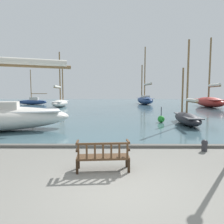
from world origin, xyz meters
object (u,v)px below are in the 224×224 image
at_px(sailboat_nearest_port, 145,99).
at_px(channel_buoy, 161,119).
at_px(sailboat_distant_harbor, 60,102).
at_px(sailboat_nearest_starboard, 32,101).
at_px(mooring_bollard, 205,145).
at_px(sailboat_far_starboard, 209,101).
at_px(park_bench, 103,156).
at_px(sailboat_outer_port, 187,117).

relative_size(sailboat_nearest_port, channel_buoy, 9.97).
height_order(sailboat_distant_harbor, sailboat_nearest_starboard, sailboat_distant_harbor).
bearing_deg(sailboat_nearest_starboard, mooring_bollard, -58.56).
bearing_deg(sailboat_nearest_starboard, sailboat_far_starboard, -12.82).
height_order(park_bench, sailboat_nearest_port, sailboat_nearest_port).
height_order(sailboat_nearest_starboard, sailboat_far_starboard, sailboat_far_starboard).
distance_m(sailboat_distant_harbor, channel_buoy, 23.37).
bearing_deg(mooring_bollard, sailboat_nearest_port, 84.89).
xyz_separation_m(park_bench, mooring_bollard, (4.06, 2.12, -0.21)).
xyz_separation_m(sailboat_far_starboard, channel_buoy, (-12.80, -18.91, -0.72)).
bearing_deg(sailboat_outer_port, mooring_bollard, -104.56).
bearing_deg(sailboat_nearest_port, sailboat_distant_harbor, -150.97).
relative_size(park_bench, sailboat_nearest_port, 0.13).
relative_size(sailboat_distant_harbor, sailboat_far_starboard, 0.81).
relative_size(sailboat_outer_port, channel_buoy, 4.98).
xyz_separation_m(sailboat_nearest_port, sailboat_far_starboard, (9.62, -9.46, -0.07)).
relative_size(park_bench, sailboat_far_starboard, 0.14).
bearing_deg(mooring_bollard, channel_buoy, 89.67).
xyz_separation_m(park_bench, sailboat_outer_port, (5.82, 8.89, 0.14)).
bearing_deg(sailboat_far_starboard, mooring_bollard, -115.80).
distance_m(sailboat_nearest_starboard, sailboat_outer_port, 35.63).
bearing_deg(sailboat_nearest_starboard, sailboat_nearest_port, 4.21).
xyz_separation_m(sailboat_outer_port, channel_buoy, (-1.72, 0.87, -0.25)).
bearing_deg(sailboat_nearest_port, channel_buoy, -96.38).
relative_size(park_bench, channel_buoy, 1.31).
xyz_separation_m(sailboat_distant_harbor, sailboat_outer_port, (14.84, -20.20, -0.28)).
bearing_deg(sailboat_far_starboard, park_bench, -120.51).
bearing_deg(sailboat_distant_harbor, sailboat_nearest_port, 29.03).
bearing_deg(park_bench, sailboat_distant_harbor, 107.23).
bearing_deg(sailboat_far_starboard, channel_buoy, -124.08).
distance_m(park_bench, sailboat_outer_port, 10.63).
relative_size(sailboat_distant_harbor, sailboat_outer_port, 1.53).
height_order(sailboat_outer_port, channel_buoy, sailboat_outer_port).
bearing_deg(sailboat_nearest_port, sailboat_far_starboard, -44.52).
distance_m(sailboat_distant_harbor, mooring_bollard, 29.99).
bearing_deg(sailboat_nearest_starboard, sailboat_outer_port, -50.44).
distance_m(sailboat_outer_port, mooring_bollard, 7.01).
xyz_separation_m(park_bench, sailboat_far_starboard, (16.90, 28.68, 0.61)).
height_order(park_bench, sailboat_nearest_starboard, sailboat_nearest_starboard).
relative_size(mooring_bollard, channel_buoy, 0.39).
bearing_deg(sailboat_outer_port, sailboat_distant_harbor, 126.30).
height_order(park_bench, sailboat_distant_harbor, sailboat_distant_harbor).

